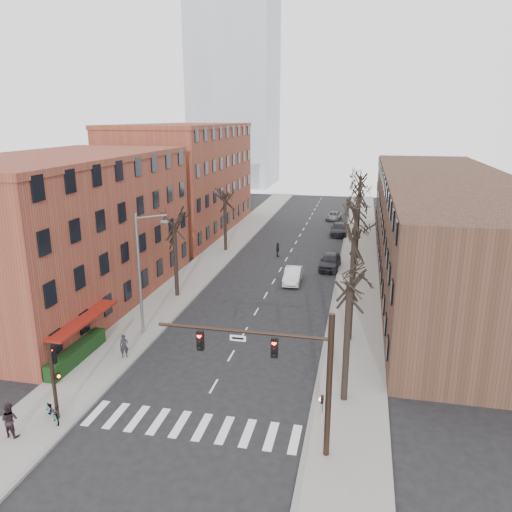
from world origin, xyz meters
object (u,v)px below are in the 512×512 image
Objects in this scene: parked_car_near at (330,261)px; parked_car_mid at (339,229)px; pedestrian_a at (124,346)px; bicycle at (53,411)px; silver_sedan at (293,275)px.

parked_car_mid is (0.06, 16.09, -0.06)m from parked_car_near.
bicycle is at bearing -119.40° from pedestrian_a.
silver_sedan is 26.81m from bicycle.
silver_sedan is 0.82× the size of parked_car_mid.
pedestrian_a is (-11.81, -39.43, 0.15)m from parked_car_mid.
parked_car_near is 32.96m from bicycle.
silver_sedan is at bearing 38.27° from pedestrian_a.
parked_car_near is at bearing -91.39° from parked_car_mid.
pedestrian_a is at bearing -107.86° from parked_car_mid.
parked_car_near is at bearing 17.57° from bicycle.
parked_car_mid reaches higher than bicycle.
parked_car_mid is (3.24, 21.47, 0.05)m from silver_sedan.
pedestrian_a is (-11.75, -23.33, 0.09)m from parked_car_near.
parked_car_mid is at bearing 24.56° from bicycle.
bicycle is (-0.41, -7.31, -0.27)m from pedestrian_a.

